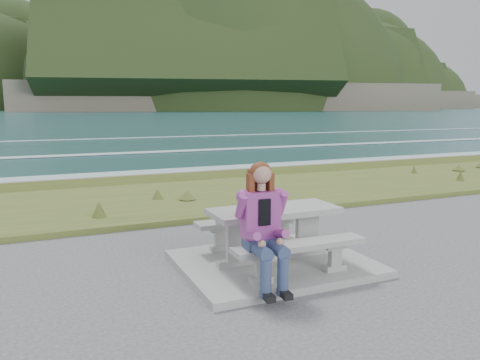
{
  "coord_description": "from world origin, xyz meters",
  "views": [
    {
      "loc": [
        -2.97,
        -5.61,
        2.26
      ],
      "look_at": [
        0.0,
        1.2,
        1.07
      ],
      "focal_mm": 35.0,
      "sensor_mm": 36.0,
      "label": 1
    }
  ],
  "objects_px": {
    "bench_landward": "(300,250)",
    "seated_woman": "(265,243)",
    "picnic_table": "(274,220)",
    "bench_seaward": "(253,224)"
  },
  "relations": [
    {
      "from": "picnic_table",
      "to": "bench_seaward",
      "type": "relative_size",
      "value": 1.0
    },
    {
      "from": "bench_landward",
      "to": "seated_woman",
      "type": "relative_size",
      "value": 1.2
    },
    {
      "from": "picnic_table",
      "to": "seated_woman",
      "type": "height_order",
      "value": "seated_woman"
    },
    {
      "from": "picnic_table",
      "to": "bench_seaward",
      "type": "distance_m",
      "value": 0.74
    },
    {
      "from": "seated_woman",
      "to": "bench_landward",
      "type": "bearing_deg",
      "value": 18.69
    },
    {
      "from": "bench_landward",
      "to": "seated_woman",
      "type": "xyz_separation_m",
      "value": [
        -0.56,
        -0.14,
        0.2
      ]
    },
    {
      "from": "bench_landward",
      "to": "seated_woman",
      "type": "height_order",
      "value": "seated_woman"
    },
    {
      "from": "bench_seaward",
      "to": "seated_woman",
      "type": "relative_size",
      "value": 1.2
    },
    {
      "from": "bench_seaward",
      "to": "bench_landward",
      "type": "bearing_deg",
      "value": -90.0
    },
    {
      "from": "picnic_table",
      "to": "bench_seaward",
      "type": "bearing_deg",
      "value": 90.0
    }
  ]
}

